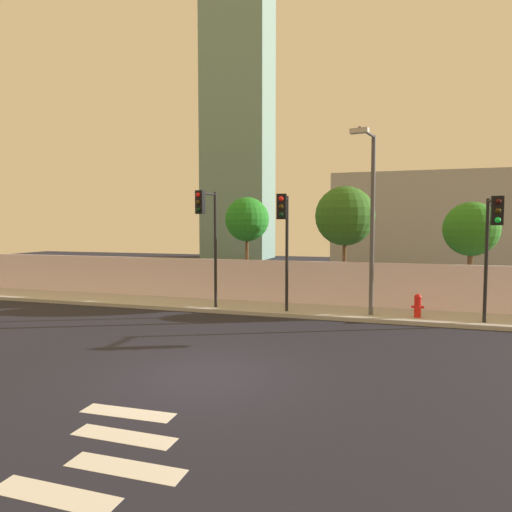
% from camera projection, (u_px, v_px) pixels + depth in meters
% --- Properties ---
extents(ground_plane, '(80.00, 80.00, 0.00)m').
position_uv_depth(ground_plane, '(203.00, 375.00, 10.68)').
color(ground_plane, '#1F1F2B').
extents(sidewalk, '(36.00, 2.40, 0.15)m').
position_uv_depth(sidewalk, '(286.00, 310.00, 18.49)').
color(sidewalk, '#ABABAB').
rests_on(sidewalk, ground).
extents(perimeter_wall, '(36.00, 0.18, 1.80)m').
position_uv_depth(perimeter_wall, '(293.00, 282.00, 19.66)').
color(perimeter_wall, silver).
rests_on(perimeter_wall, sidewalk).
extents(crosswalk_marking, '(2.89, 3.87, 0.01)m').
position_uv_depth(crosswalk_marking, '(100.00, 463.00, 6.73)').
color(crosswalk_marking, silver).
rests_on(crosswalk_marking, ground).
extents(traffic_light_left, '(0.36, 1.57, 4.43)m').
position_uv_depth(traffic_light_left, '(284.00, 227.00, 16.88)').
color(traffic_light_left, black).
rests_on(traffic_light_left, sidewalk).
extents(traffic_light_center, '(0.47, 1.22, 4.65)m').
position_uv_depth(traffic_light_center, '(207.00, 224.00, 17.99)').
color(traffic_light_center, black).
rests_on(traffic_light_center, sidewalk).
extents(traffic_light_right, '(0.34, 1.72, 4.22)m').
position_uv_depth(traffic_light_right, '(492.00, 232.00, 14.76)').
color(traffic_light_right, black).
rests_on(traffic_light_right, sidewalk).
extents(street_lamp_curbside, '(0.77, 2.01, 6.57)m').
position_uv_depth(street_lamp_curbside, '(371.00, 209.00, 16.57)').
color(street_lamp_curbside, '#4C4C51').
rests_on(street_lamp_curbside, sidewalk).
extents(fire_hydrant, '(0.44, 0.26, 0.85)m').
position_uv_depth(fire_hydrant, '(418.00, 305.00, 16.57)').
color(fire_hydrant, red).
rests_on(fire_hydrant, sidewalk).
extents(roadside_tree_leftmost, '(2.04, 2.04, 4.76)m').
position_uv_depth(roadside_tree_leftmost, '(247.00, 220.00, 21.16)').
color(roadside_tree_leftmost, brown).
rests_on(roadside_tree_leftmost, ground).
extents(roadside_tree_midleft, '(2.57, 2.57, 5.15)m').
position_uv_depth(roadside_tree_midleft, '(345.00, 216.00, 19.83)').
color(roadside_tree_midleft, brown).
rests_on(roadside_tree_midleft, ground).
extents(roadside_tree_midright, '(2.18, 2.18, 4.41)m').
position_uv_depth(roadside_tree_midright, '(471.00, 230.00, 18.39)').
color(roadside_tree_midright, brown).
rests_on(roadside_tree_midright, ground).
extents(low_building_distant, '(11.67, 6.00, 6.83)m').
position_uv_depth(low_building_distant, '(423.00, 226.00, 31.11)').
color(low_building_distant, '#A4A4A4').
rests_on(low_building_distant, ground).
extents(tower_on_skyline, '(6.60, 5.00, 27.21)m').
position_uv_depth(tower_on_skyline, '(238.00, 126.00, 47.01)').
color(tower_on_skyline, gray).
rests_on(tower_on_skyline, ground).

